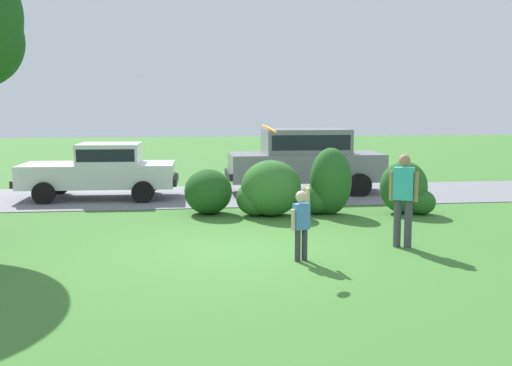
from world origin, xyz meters
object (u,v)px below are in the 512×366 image
at_px(parked_suv, 306,157).
at_px(adult_onlooker, 403,195).
at_px(parked_sedan, 102,169).
at_px(frisbee, 270,129).
at_px(child_thrower, 301,219).

relative_size(parked_suv, adult_onlooker, 2.70).
xyz_separation_m(parked_sedan, adult_onlooker, (6.22, -6.98, 0.13)).
height_order(parked_sedan, parked_suv, parked_suv).
bearing_deg(frisbee, parked_suv, 73.80).
distance_m(parked_sedan, frisbee, 8.42).
bearing_deg(child_thrower, parked_sedan, 118.11).
bearing_deg(child_thrower, adult_onlooker, 20.24).
xyz_separation_m(parked_suv, child_thrower, (-1.76, -8.08, -0.36)).
bearing_deg(parked_sedan, parked_suv, 3.24).
bearing_deg(parked_sedan, adult_onlooker, -48.29).
height_order(parked_sedan, frisbee, frisbee).
xyz_separation_m(parked_suv, frisbee, (-2.27, -7.81, 1.17)).
relative_size(parked_sedan, parked_suv, 0.95).
distance_m(frisbee, adult_onlooker, 2.92).
distance_m(parked_suv, adult_onlooker, 7.32).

